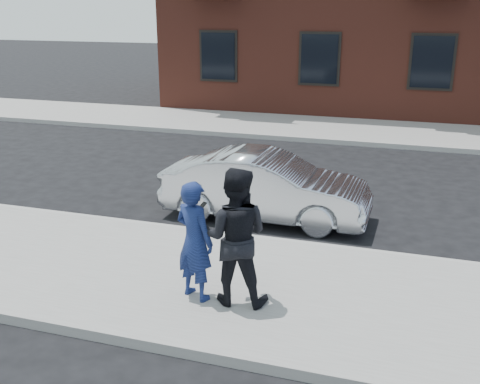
% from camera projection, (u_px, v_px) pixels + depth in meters
% --- Properties ---
extents(ground, '(100.00, 100.00, 0.00)m').
position_uv_depth(ground, '(417.00, 311.00, 7.81)').
color(ground, black).
rests_on(ground, ground).
extents(near_sidewalk, '(50.00, 3.50, 0.15)m').
position_uv_depth(near_sidewalk, '(418.00, 315.00, 7.56)').
color(near_sidewalk, gray).
rests_on(near_sidewalk, ground).
extents(near_curb, '(50.00, 0.10, 0.15)m').
position_uv_depth(near_curb, '(419.00, 260.00, 9.19)').
color(near_curb, '#999691').
rests_on(near_curb, ground).
extents(far_sidewalk, '(50.00, 3.50, 0.15)m').
position_uv_depth(far_sidewalk, '(422.00, 135.00, 17.96)').
color(far_sidewalk, gray).
rests_on(far_sidewalk, ground).
extents(far_curb, '(50.00, 0.10, 0.15)m').
position_uv_depth(far_curb, '(422.00, 148.00, 16.33)').
color(far_curb, '#999691').
rests_on(far_curb, ground).
extents(silver_sedan, '(4.07, 1.48, 1.33)m').
position_uv_depth(silver_sedan, '(266.00, 187.00, 10.97)').
color(silver_sedan, '#B7BABF').
rests_on(silver_sedan, ground).
extents(man_hoodie, '(0.73, 0.62, 1.70)m').
position_uv_depth(man_hoodie, '(195.00, 241.00, 7.64)').
color(man_hoodie, navy).
rests_on(man_hoodie, near_sidewalk).
extents(man_peacoat, '(1.01, 0.83, 1.92)m').
position_uv_depth(man_peacoat, '(235.00, 237.00, 7.49)').
color(man_peacoat, black).
rests_on(man_peacoat, near_sidewalk).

